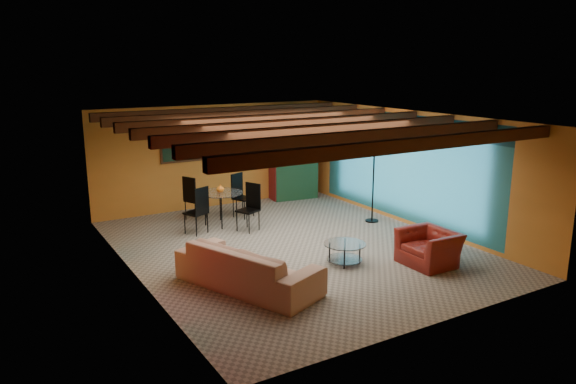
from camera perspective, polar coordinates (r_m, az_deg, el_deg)
room at (r=10.99m, az=0.24°, el=6.06°), size 6.52×8.01×2.71m
sofa at (r=9.40m, az=-4.20°, el=-7.76°), size 1.91×2.78×0.76m
armchair at (r=10.75m, az=14.53°, el=-5.65°), size 0.90×1.03×0.67m
coffee_table at (r=10.55m, az=5.94°, el=-6.38°), size 0.91×0.91×0.42m
dining_table at (r=12.96m, az=-7.05°, el=-1.07°), size 2.78×2.78×1.10m
armoire at (r=15.34m, az=0.38°, el=3.32°), size 1.30×0.76×2.16m
floor_lamp at (r=13.19m, az=8.91°, el=1.08°), size 0.47×0.47×1.98m
ceiling_fan at (r=10.89m, az=0.54°, el=5.99°), size 1.50×1.50×0.44m
painting at (r=14.17m, az=-11.00°, el=4.57°), size 1.05×0.03×0.65m
potted_plant at (r=15.17m, az=0.39°, el=8.20°), size 0.43×0.38×0.46m
vase at (r=12.82m, az=-7.13°, el=1.73°), size 0.21×0.21×0.19m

